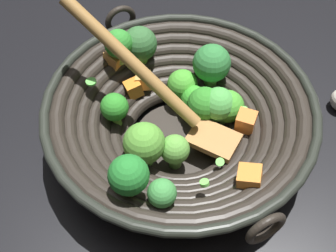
{
  "coord_description": "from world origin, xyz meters",
  "views": [
    {
      "loc": [
        0.26,
        0.3,
        0.57
      ],
      "look_at": [
        0.01,
        -0.02,
        0.03
      ],
      "focal_mm": 48.02,
      "sensor_mm": 36.0,
      "label": 1
    }
  ],
  "objects": [
    {
      "name": "wok",
      "position": [
        -0.0,
        -0.0,
        0.06
      ],
      "size": [
        0.39,
        0.42,
        0.21
      ],
      "color": "black",
      "rests_on": "ground"
    },
    {
      "name": "ground_plane",
      "position": [
        0.0,
        0.0,
        0.0
      ],
      "size": [
        4.0,
        4.0,
        0.0
      ],
      "primitive_type": "plane",
      "color": "black"
    }
  ]
}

